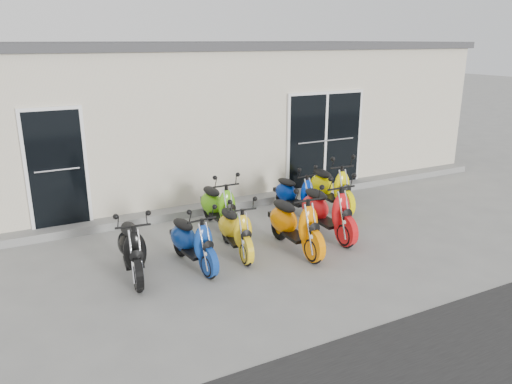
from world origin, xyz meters
The scene contains 14 objects.
ground centered at (0.00, 0.00, 0.00)m, with size 80.00×80.00×0.00m, color gray.
building centered at (0.00, 5.20, 1.60)m, with size 14.00×6.00×3.20m, color beige.
roof_cap centered at (0.00, 5.20, 3.28)m, with size 14.20×6.20×0.16m, color #3F3F42.
front_step centered at (0.00, 2.02, 0.07)m, with size 14.00×0.40×0.15m, color gray.
door_left centered at (-3.20, 2.17, 1.26)m, with size 1.07×0.08×2.22m, color black.
door_right centered at (2.60, 2.17, 1.26)m, with size 2.02×0.08×2.22m, color black.
scooter_front_black centered at (-2.50, -0.21, 0.57)m, with size 0.57×1.55×1.15m, color black, non-canonical shape.
scooter_front_blue centered at (-1.59, -0.32, 0.55)m, with size 0.54×1.48×1.09m, color navy, non-canonical shape.
scooter_front_orange_a centered at (-0.78, -0.18, 0.54)m, with size 0.53×1.46×1.08m, color yellow, non-canonical shape.
scooter_front_orange_b centered at (0.15, -0.52, 0.62)m, with size 0.61×1.67×1.24m, color #FF8100, non-canonical shape.
scooter_front_red centered at (1.00, -0.24, 0.63)m, with size 0.62×1.70×1.26m, color red, non-canonical shape.
scooter_back_green centered at (-0.57, 1.02, 0.58)m, with size 0.57×1.57×1.16m, color #5DB714, non-canonical shape.
scooter_back_blue centered at (1.16, 1.08, 0.53)m, with size 0.53×1.44×1.07m, color #002390, non-canonical shape.
scooter_back_yellow centered at (1.94, 0.96, 0.62)m, with size 0.61×1.68×1.24m, color #EFE100, non-canonical shape.
Camera 1 is at (-4.03, -7.13, 3.43)m, focal length 35.00 mm.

